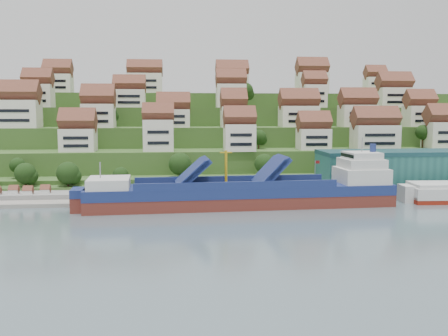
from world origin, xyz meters
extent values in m
plane|color=slate|center=(0.00, 0.00, 0.00)|extent=(300.00, 300.00, 0.00)
cube|color=gray|center=(20.00, 15.00, 1.10)|extent=(180.00, 14.00, 2.20)
cube|color=gray|center=(-58.00, 12.00, 0.50)|extent=(45.00, 20.00, 1.00)
cube|color=#2D4C1E|center=(0.00, 86.00, 2.00)|extent=(260.00, 128.00, 4.00)
cube|color=#2D4C1E|center=(0.00, 91.00, 5.50)|extent=(260.00, 118.00, 11.00)
cube|color=#2D4C1E|center=(0.00, 99.00, 9.00)|extent=(260.00, 102.00, 18.00)
cube|color=#2D4C1E|center=(0.00, 107.00, 12.50)|extent=(260.00, 86.00, 25.00)
cube|color=#2D4C1E|center=(0.00, 116.00, 15.50)|extent=(260.00, 68.00, 31.00)
cube|color=white|center=(-50.32, 39.22, 14.57)|extent=(10.73, 8.57, 7.13)
cube|color=white|center=(-25.14, 37.68, 15.97)|extent=(9.49, 7.03, 9.94)
cube|color=white|center=(0.44, 35.10, 15.25)|extent=(9.62, 7.62, 8.51)
cube|color=white|center=(25.69, 39.18, 14.43)|extent=(10.24, 7.73, 6.85)
cube|color=white|center=(45.92, 37.20, 15.01)|extent=(14.45, 8.26, 8.02)
cube|color=white|center=(72.16, 41.20, 15.45)|extent=(12.45, 8.31, 8.90)
cube|color=white|center=(-72.61, 53.53, 22.66)|extent=(14.04, 8.90, 9.31)
cube|color=white|center=(-45.87, 53.55, 22.04)|extent=(10.80, 8.98, 8.07)
cube|color=white|center=(-20.35, 53.84, 21.13)|extent=(11.17, 7.90, 6.27)
cube|color=white|center=(0.76, 53.42, 21.62)|extent=(8.73, 8.56, 7.25)
cube|color=white|center=(24.73, 55.64, 21.75)|extent=(13.47, 8.36, 7.50)
cube|color=white|center=(46.17, 54.28, 21.94)|extent=(12.57, 8.18, 7.88)
cube|color=white|center=(69.98, 54.85, 21.79)|extent=(10.15, 8.04, 7.57)
cube|color=white|center=(-69.38, 67.93, 29.17)|extent=(10.14, 7.86, 8.34)
cube|color=white|center=(-36.67, 69.95, 28.36)|extent=(11.60, 7.30, 6.71)
cube|color=white|center=(1.83, 71.06, 29.49)|extent=(11.09, 7.79, 8.97)
cube|color=white|center=(34.05, 68.92, 29.38)|extent=(8.77, 7.14, 8.76)
cube|color=white|center=(67.52, 71.49, 28.95)|extent=(13.06, 8.47, 7.91)
cube|color=white|center=(-66.68, 88.36, 34.74)|extent=(10.84, 8.03, 7.49)
cube|color=white|center=(-31.88, 88.40, 35.05)|extent=(13.83, 7.51, 8.09)
cube|color=white|center=(4.14, 87.34, 34.85)|extent=(12.92, 8.15, 7.70)
cube|color=white|center=(38.48, 88.18, 35.42)|extent=(12.69, 8.73, 8.83)
cube|color=white|center=(67.70, 91.28, 34.70)|extent=(8.75, 7.05, 7.40)
ellipsoid|color=#1C3A13|center=(-65.84, 27.93, 7.90)|extent=(4.51, 4.51, 4.51)
ellipsoid|color=#1C3A13|center=(6.81, 26.11, 7.79)|extent=(5.96, 5.96, 5.96)
ellipsoid|color=#1C3A13|center=(-18.59, 26.29, 7.96)|extent=(6.77, 6.77, 6.77)
ellipsoid|color=#1C3A13|center=(54.26, 43.11, 15.17)|extent=(4.59, 4.59, 4.59)
ellipsoid|color=#1C3A13|center=(65.55, 43.11, 16.41)|extent=(5.17, 5.17, 5.17)
ellipsoid|color=#1C3A13|center=(8.12, 43.66, 14.91)|extent=(5.14, 5.14, 5.14)
ellipsoid|color=#1C3A13|center=(-48.83, 59.38, 21.59)|extent=(4.97, 4.97, 4.97)
ellipsoid|color=#1C3A13|center=(-42.93, 57.97, 22.77)|extent=(5.75, 5.75, 5.75)
ellipsoid|color=#1C3A13|center=(7.65, 73.21, 31.60)|extent=(6.46, 6.46, 6.46)
ellipsoid|color=#1C3A13|center=(36.22, 75.94, 29.33)|extent=(5.50, 5.50, 5.50)
ellipsoid|color=#1C3A13|center=(37.68, 73.97, 28.58)|extent=(5.43, 5.43, 5.43)
ellipsoid|color=#1C3A13|center=(-61.12, 19.00, 6.57)|extent=(5.83, 5.83, 5.83)
ellipsoid|color=#1C3A13|center=(-49.70, 19.00, 6.49)|extent=(6.36, 6.36, 6.36)
ellipsoid|color=#1C3A13|center=(-35.32, 19.00, 5.76)|extent=(4.52, 4.52, 4.52)
cube|color=#225C56|center=(52.00, 17.00, 7.20)|extent=(60.00, 15.00, 10.00)
cylinder|color=gray|center=(18.00, 10.00, 6.20)|extent=(0.16, 0.16, 8.00)
cube|color=maroon|center=(18.60, 10.00, 9.80)|extent=(1.20, 0.05, 0.80)
cube|color=white|center=(-62.00, 11.50, 2.10)|extent=(2.40, 2.20, 2.20)
cube|color=white|center=(-58.00, 10.00, 2.10)|extent=(2.40, 2.20, 2.20)
cube|color=white|center=(-54.00, 11.50, 2.10)|extent=(2.40, 2.20, 2.20)
cube|color=maroon|center=(-3.81, -1.27, 1.00)|extent=(76.05, 14.91, 4.85)
cube|color=navy|center=(-3.81, -1.27, 4.17)|extent=(76.06, 15.03, 2.52)
cube|color=silver|center=(-35.77, -2.66, 6.59)|extent=(10.17, 11.46, 2.52)
cube|color=#262628|center=(-5.75, -1.35, 5.43)|extent=(48.86, 11.99, 0.29)
cube|color=navy|center=(-16.40, -1.82, 8.73)|extent=(7.72, 11.01, 6.70)
cube|color=navy|center=(2.97, -0.97, 8.73)|extent=(7.36, 10.99, 7.08)
cylinder|color=gold|center=(-7.68, -1.44, 9.69)|extent=(0.71, 0.71, 8.73)
cube|color=silver|center=(27.18, 0.08, 7.27)|extent=(12.10, 11.55, 3.88)
cube|color=silver|center=(27.18, 0.08, 10.37)|extent=(10.12, 10.30, 2.42)
cube|color=silver|center=(27.18, 0.08, 12.41)|extent=(8.13, 9.05, 1.75)
cylinder|color=navy|center=(30.09, 0.21, 14.25)|extent=(1.62, 1.62, 2.13)
camera|label=1|loc=(-20.33, -121.88, 23.42)|focal=40.00mm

